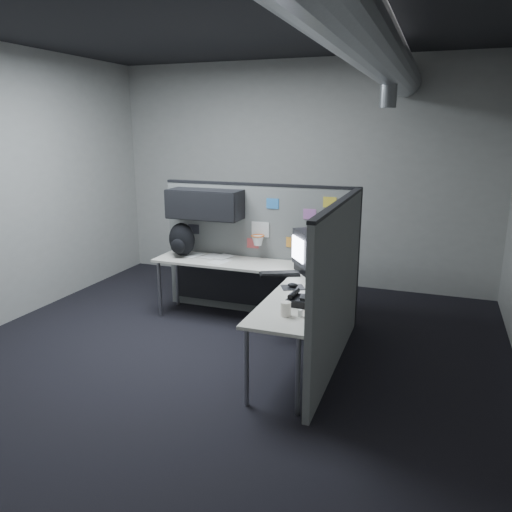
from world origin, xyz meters
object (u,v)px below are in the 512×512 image
at_px(phone, 300,300).
at_px(backpack, 181,240).
at_px(keyboard, 279,274).
at_px(monitor, 316,251).
at_px(desk, 260,281).

bearing_deg(phone, backpack, 161.87).
distance_m(keyboard, backpack, 1.45).
height_order(keyboard, phone, phone).
distance_m(monitor, phone, 1.09).
distance_m(desk, monitor, 0.71).
relative_size(monitor, phone, 2.27).
distance_m(monitor, keyboard, 0.48).
bearing_deg(monitor, desk, -153.72).
bearing_deg(monitor, backpack, -175.60).
xyz_separation_m(desk, backpack, (-1.13, 0.30, 0.32)).
relative_size(desk, keyboard, 5.13).
relative_size(monitor, backpack, 1.39).
relative_size(phone, backpack, 0.61).
height_order(monitor, backpack, monitor).
bearing_deg(phone, keyboard, 134.11).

